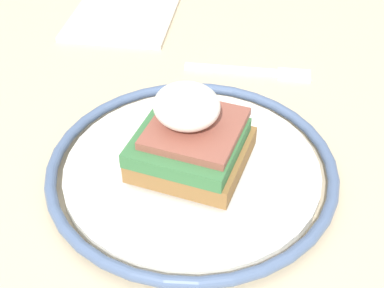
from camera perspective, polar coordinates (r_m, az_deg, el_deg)
name	(u,v)px	position (r m, az deg, el deg)	size (l,w,h in m)	color
dining_table	(146,275)	(0.54, -4.90, -13.78)	(0.97, 0.79, 0.73)	#C6B28E
plate	(192,168)	(0.46, 0.00, -2.56)	(0.25, 0.25, 0.02)	silver
sandwich	(190,136)	(0.44, -0.21, 0.88)	(0.09, 0.09, 0.07)	olive
fork	(255,72)	(0.60, 6.70, 7.67)	(0.04, 0.14, 0.00)	silver
napkin	(122,19)	(0.71, -7.50, 13.13)	(0.13, 0.13, 0.01)	beige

